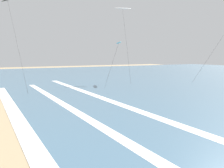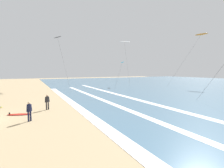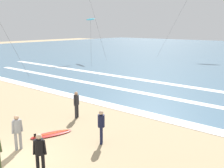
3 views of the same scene
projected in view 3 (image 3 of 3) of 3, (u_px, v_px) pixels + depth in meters
The scene contains 10 objects.
ground_plane at pixel (6, 167), 10.09m from camera, with size 160.00×160.00×0.00m, color tan.
wave_foam_shoreline at pixel (126, 109), 17.10m from camera, with size 43.16×1.01×0.01m, color white.
wave_foam_mid_break at pixel (190, 102), 18.77m from camera, with size 51.16×0.75×0.01m, color white.
wave_foam_outer_break at pixel (209, 90), 22.27m from camera, with size 58.79×0.87×0.01m, color white.
surfer_mid_group at pixel (40, 151), 9.38m from camera, with size 0.44×0.40×1.60m.
surfer_left_far at pixel (76, 102), 15.35m from camera, with size 0.32×0.51×1.60m.
surfer_right_near at pixel (101, 124), 11.94m from camera, with size 0.38×0.46×1.60m.
surfer_left_near at pixel (17, 129), 11.33m from camera, with size 0.32×0.52×1.60m.
surfboard_left_pile at pixel (51, 134), 13.06m from camera, with size 1.27×2.18×0.25m.
kite_cyan_high_right at pixel (90, 19), 41.57m from camera, with size 6.62×6.16×6.66m.
Camera 3 is at (8.99, -4.45, 5.34)m, focal length 41.75 mm.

